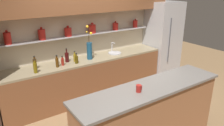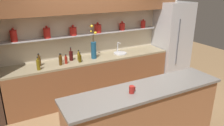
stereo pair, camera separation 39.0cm
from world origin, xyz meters
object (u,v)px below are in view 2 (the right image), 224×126
Objects in this scene: sink_fixture at (120,52)px; bottle_spirit_5 at (39,61)px; bottle_oil_0 at (79,56)px; bottle_sauce_2 at (61,59)px; coffee_mug at (132,90)px; bottle_oil_6 at (38,65)px; bottle_spirit_7 at (60,60)px; bottle_sauce_1 at (66,60)px; refrigerator at (172,42)px; bottle_oil_4 at (80,58)px; bottle_wine_3 at (71,56)px; flower_vase at (94,49)px.

bottle_spirit_5 is at bearing 179.01° from sink_fixture.
bottle_oil_0 is 0.80m from bottle_spirit_5.
sink_fixture reaches higher than bottle_sauce_2.
sink_fixture is 2.93× the size of coffee_mug.
bottle_spirit_7 is at bearing 8.55° from bottle_oil_6.
bottle_spirit_7 reaches higher than bottle_sauce_1.
bottle_spirit_7 is at bearing -108.92° from bottle_sauce_2.
refrigerator is 8.09× the size of bottle_spirit_5.
sink_fixture is 1.17× the size of bottle_oil_6.
bottle_spirit_7 is (-0.06, -0.16, 0.02)m from bottle_sauce_2.
bottle_sauce_2 is at bearing 170.57° from bottle_oil_0.
bottle_sauce_2 is at bearing 117.69° from bottle_sauce_1.
sink_fixture is 1.32m from bottle_sauce_1.
bottle_spirit_5 is at bearing 167.05° from bottle_sauce_1.
refrigerator is 1.53m from sink_fixture.
bottle_spirit_5 is (-0.50, 0.12, 0.02)m from bottle_sauce_1.
coffee_mug is at bearing -87.66° from bottle_oil_0.
bottle_sauce_1 is 0.28m from bottle_oil_4.
bottle_wine_3 reaches higher than sink_fixture.
bottle_oil_0 is (-1.01, -0.02, 0.07)m from sink_fixture.
sink_fixture reaches higher than bottle_oil_0.
bottle_spirit_5 reaches higher than bottle_oil_0.
bottle_oil_6 is at bearing -104.40° from bottle_spirit_5.
bottle_oil_4 is at bearing -165.17° from flower_vase.
flower_vase reaches higher than bottle_wine_3.
bottle_wine_3 reaches higher than coffee_mug.
bottle_oil_0 is 2.17× the size of coffee_mug.
flower_vase is 3.37× the size of bottle_oil_4.
bottle_spirit_7 is (-0.12, -0.03, 0.02)m from bottle_sauce_1.
bottle_oil_0 is 0.37m from bottle_sauce_2.
sink_fixture is (-1.53, 0.05, -0.07)m from refrigerator.
bottle_sauce_2 is 0.44m from bottle_spirit_5.
bottle_oil_6 is (-0.56, -0.10, 0.02)m from bottle_sauce_1.
bottle_oil_6 is at bearing -155.06° from bottle_sauce_2.
bottle_oil_4 is 0.90× the size of bottle_spirit_7.
bottle_spirit_7 reaches higher than bottle_oil_0.
bottle_sauce_1 is at bearing -12.95° from bottle_spirit_5.
bottle_sauce_2 is 0.70× the size of bottle_oil_6.
refrigerator reaches higher than bottle_oil_6.
bottle_sauce_2 is (-2.91, 0.09, -0.02)m from refrigerator.
sink_fixture is 1.82m from bottle_spirit_5.
bottle_oil_6 is at bearing 117.94° from coffee_mug.
refrigerator is 10.55× the size of bottle_sauce_1.
flower_vase reaches higher than bottle_sauce_1.
bottle_oil_4 is 0.86× the size of bottle_spirit_5.
refrigerator is at bearing 2.29° from bottle_oil_6.
flower_vase is 0.50m from bottle_wine_3.
bottle_oil_6 reaches higher than bottle_sauce_1.
sink_fixture is at bearing 7.41° from bottle_oil_4.
bottle_oil_6 is 2.49× the size of coffee_mug.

